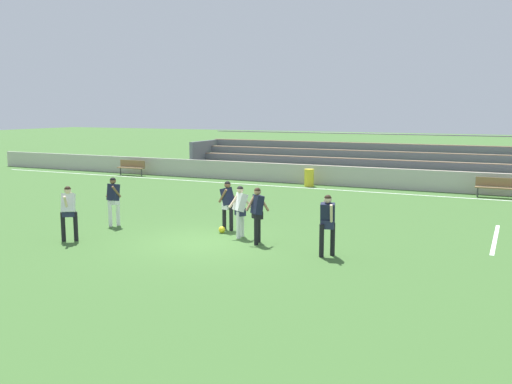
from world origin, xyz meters
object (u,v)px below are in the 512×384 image
bench_near_bin (132,166)px  player_dark_pressing_high (228,201)px  player_dark_trailing_run (257,210)px  soccer_ball (222,230)px  player_white_deep_cover (69,209)px  player_dark_wide_left (113,197)px  bench_near_wall_gap (497,186)px  trash_bin (309,178)px  player_dark_challenging (328,220)px  bleacher_stand (410,163)px  player_white_wide_right (240,207)px

bench_near_bin → player_dark_pressing_high: size_ratio=1.10×
player_dark_trailing_run → soccer_ball: 2.04m
player_white_deep_cover → player_dark_wide_left: size_ratio=1.00×
bench_near_wall_gap → trash_bin: 8.92m
player_dark_wide_left → soccer_ball: size_ratio=7.62×
player_dark_trailing_run → player_dark_challenging: bearing=-12.4°
player_dark_challenging → player_dark_wide_left: bearing=174.7°
player_dark_pressing_high → player_dark_wide_left: 3.97m
bench_near_wall_gap → player_dark_pressing_high: size_ratio=1.10×
bleacher_stand → bench_near_wall_gap: size_ratio=14.20×
player_dark_challenging → bleacher_stand: bearing=92.5°
bench_near_bin → player_white_deep_cover: 17.12m
player_dark_pressing_high → player_dark_challenging: 4.40m
bench_near_bin → soccer_ball: bench_near_bin is taller
player_dark_pressing_high → player_dark_challenging: (4.02, -1.80, 0.04)m
bench_near_bin → bench_near_wall_gap: 20.26m
trash_bin → soccer_ball: bearing=-84.1°
trash_bin → player_white_wide_right: 12.09m
player_dark_wide_left → bleacher_stand: bearing=65.6°
player_dark_trailing_run → player_white_wide_right: (-0.82, 0.50, -0.04)m
bench_near_wall_gap → player_dark_trailing_run: bearing=-116.0°
player_white_wide_right → soccer_ball: bearing=159.5°
bleacher_stand → player_dark_pressing_high: (-3.30, -14.61, -0.12)m
player_dark_pressing_high → soccer_ball: player_dark_pressing_high is taller
player_dark_wide_left → player_dark_challenging: bearing=-5.3°
soccer_ball → player_white_deep_cover: bearing=-141.0°
player_white_wide_right → bench_near_wall_gap: bearing=60.0°
player_white_deep_cover → player_dark_challenging: 7.78m
bleacher_stand → bench_near_wall_gap: bearing=-37.6°
player_dark_trailing_run → player_dark_wide_left: 5.51m
player_dark_challenging → player_dark_wide_left: (-7.84, 0.72, -0.01)m
bench_near_wall_gap → player_white_wide_right: (-6.90, -11.97, 0.42)m
player_white_deep_cover → player_white_wide_right: (4.46, 2.64, -0.04)m
bleacher_stand → player_dark_pressing_high: size_ratio=15.63×
player_dark_challenging → player_white_wide_right: player_dark_challenging is taller
player_dark_pressing_high → player_white_wide_right: 1.17m
bench_near_bin → player_white_wide_right: 17.95m
player_white_wide_right → player_dark_trailing_run: bearing=-31.4°
bleacher_stand → player_white_wide_right: bearing=-99.0°
soccer_ball → bench_near_bin: bearing=137.1°
player_white_wide_right → player_dark_wide_left: player_dark_wide_left is taller
bleacher_stand → player_dark_wide_left: size_ratio=15.24×
bench_near_bin → player_dark_trailing_run: 18.89m
bench_near_bin → player_white_deep_cover: size_ratio=1.07×
player_dark_trailing_run → player_dark_challenging: size_ratio=0.99×
bench_near_wall_gap → player_white_deep_cover: player_white_deep_cover is taller
player_white_deep_cover → player_dark_challenging: (7.61, 1.63, 0.01)m
bench_near_bin → player_dark_challenging: player_dark_challenging is taller
bleacher_stand → soccer_ball: 15.48m
bench_near_wall_gap → trash_bin: bench_near_wall_gap is taller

